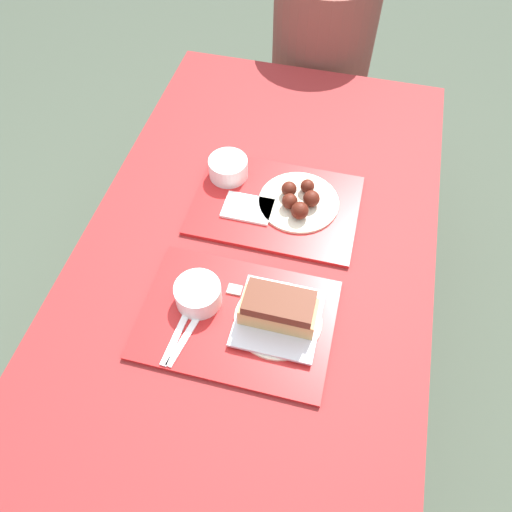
{
  "coord_description": "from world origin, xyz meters",
  "views": [
    {
      "loc": [
        0.19,
        -0.69,
        1.83
      ],
      "look_at": [
        0.01,
        0.02,
        0.81
      ],
      "focal_mm": 35.0,
      "sensor_mm": 36.0,
      "label": 1
    }
  ],
  "objects_px": {
    "bowl_coleslaw_near": "(198,293)",
    "brisket_sandwich_plate": "(278,312)",
    "tray_near": "(237,319)",
    "bowl_coleslaw_far": "(228,167)",
    "wings_plate_far": "(299,200)",
    "person_seated_across": "(323,38)",
    "tray_far": "(276,205)"
  },
  "relations": [
    {
      "from": "bowl_coleslaw_near",
      "to": "tray_near",
      "type": "bearing_deg",
      "value": -13.58
    },
    {
      "from": "tray_far",
      "to": "brisket_sandwich_plate",
      "type": "distance_m",
      "value": 0.37
    },
    {
      "from": "tray_near",
      "to": "bowl_coleslaw_far",
      "type": "xyz_separation_m",
      "value": [
        -0.15,
        0.45,
        0.04
      ]
    },
    {
      "from": "brisket_sandwich_plate",
      "to": "bowl_coleslaw_far",
      "type": "xyz_separation_m",
      "value": [
        -0.24,
        0.43,
        -0.01
      ]
    },
    {
      "from": "tray_near",
      "to": "brisket_sandwich_plate",
      "type": "relative_size",
      "value": 2.19
    },
    {
      "from": "tray_far",
      "to": "bowl_coleslaw_far",
      "type": "distance_m",
      "value": 0.18
    },
    {
      "from": "tray_near",
      "to": "bowl_coleslaw_near",
      "type": "xyz_separation_m",
      "value": [
        -0.1,
        0.02,
        0.04
      ]
    },
    {
      "from": "bowl_coleslaw_near",
      "to": "wings_plate_far",
      "type": "bearing_deg",
      "value": 64.27
    },
    {
      "from": "tray_near",
      "to": "bowl_coleslaw_far",
      "type": "bearing_deg",
      "value": 108.21
    },
    {
      "from": "tray_far",
      "to": "person_seated_across",
      "type": "height_order",
      "value": "person_seated_across"
    },
    {
      "from": "bowl_coleslaw_near",
      "to": "person_seated_across",
      "type": "bearing_deg",
      "value": 85.4
    },
    {
      "from": "tray_near",
      "to": "bowl_coleslaw_far",
      "type": "relative_size",
      "value": 4.08
    },
    {
      "from": "tray_far",
      "to": "bowl_coleslaw_far",
      "type": "height_order",
      "value": "bowl_coleslaw_far"
    },
    {
      "from": "brisket_sandwich_plate",
      "to": "bowl_coleslaw_far",
      "type": "bearing_deg",
      "value": 119.49
    },
    {
      "from": "wings_plate_far",
      "to": "brisket_sandwich_plate",
      "type": "bearing_deg",
      "value": -86.47
    },
    {
      "from": "tray_far",
      "to": "brisket_sandwich_plate",
      "type": "xyz_separation_m",
      "value": [
        0.09,
        -0.36,
        0.04
      ]
    },
    {
      "from": "tray_near",
      "to": "person_seated_across",
      "type": "height_order",
      "value": "person_seated_across"
    },
    {
      "from": "tray_far",
      "to": "brisket_sandwich_plate",
      "type": "bearing_deg",
      "value": -76.48
    },
    {
      "from": "brisket_sandwich_plate",
      "to": "person_seated_across",
      "type": "distance_m",
      "value": 1.24
    },
    {
      "from": "brisket_sandwich_plate",
      "to": "person_seated_across",
      "type": "relative_size",
      "value": 0.3
    },
    {
      "from": "bowl_coleslaw_near",
      "to": "wings_plate_far",
      "type": "relative_size",
      "value": 0.5
    },
    {
      "from": "wings_plate_far",
      "to": "person_seated_across",
      "type": "relative_size",
      "value": 0.32
    },
    {
      "from": "tray_near",
      "to": "tray_far",
      "type": "xyz_separation_m",
      "value": [
        0.01,
        0.37,
        0.0
      ]
    },
    {
      "from": "bowl_coleslaw_far",
      "to": "wings_plate_far",
      "type": "relative_size",
      "value": 0.5
    },
    {
      "from": "person_seated_across",
      "to": "bowl_coleslaw_near",
      "type": "bearing_deg",
      "value": -94.6
    },
    {
      "from": "tray_far",
      "to": "wings_plate_far",
      "type": "xyz_separation_m",
      "value": [
        0.06,
        0.01,
        0.02
      ]
    },
    {
      "from": "brisket_sandwich_plate",
      "to": "person_seated_across",
      "type": "height_order",
      "value": "person_seated_across"
    },
    {
      "from": "bowl_coleslaw_near",
      "to": "bowl_coleslaw_far",
      "type": "relative_size",
      "value": 1.0
    },
    {
      "from": "bowl_coleslaw_near",
      "to": "person_seated_across",
      "type": "xyz_separation_m",
      "value": [
        0.1,
        1.23,
        -0.05
      ]
    },
    {
      "from": "bowl_coleslaw_near",
      "to": "brisket_sandwich_plate",
      "type": "relative_size",
      "value": 0.54
    },
    {
      "from": "wings_plate_far",
      "to": "person_seated_across",
      "type": "distance_m",
      "value": 0.87
    },
    {
      "from": "tray_near",
      "to": "bowl_coleslaw_far",
      "type": "height_order",
      "value": "bowl_coleslaw_far"
    }
  ]
}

